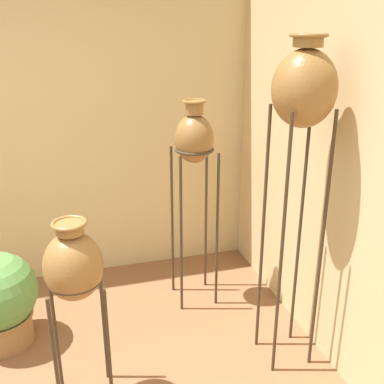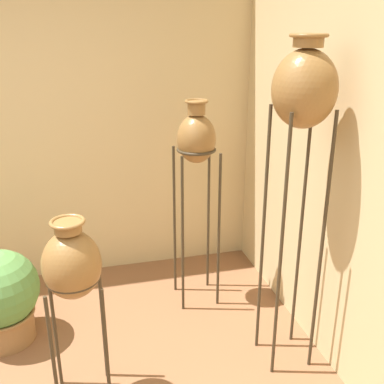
{
  "view_description": "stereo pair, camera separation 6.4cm",
  "coord_description": "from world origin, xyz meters",
  "px_view_note": "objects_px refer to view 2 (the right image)",
  "views": [
    {
      "loc": [
        0.68,
        -1.39,
        1.98
      ],
      "look_at": [
        1.35,
        0.97,
        1.08
      ],
      "focal_mm": 42.0,
      "sensor_mm": 36.0,
      "label": 1
    },
    {
      "loc": [
        0.74,
        -1.41,
        1.98
      ],
      "look_at": [
        1.35,
        0.97,
        1.08
      ],
      "focal_mm": 42.0,
      "sensor_mm": 36.0,
      "label": 2
    }
  ],
  "objects_px": {
    "vase_stand_tall": "(304,96)",
    "potted_plant": "(0,296)",
    "vase_stand_medium": "(196,144)",
    "vase_stand_short": "(72,266)"
  },
  "relations": [
    {
      "from": "vase_stand_tall",
      "to": "potted_plant",
      "type": "bearing_deg",
      "value": 160.73
    },
    {
      "from": "vase_stand_tall",
      "to": "potted_plant",
      "type": "distance_m",
      "value": 2.25
    },
    {
      "from": "vase_stand_medium",
      "to": "potted_plant",
      "type": "distance_m",
      "value": 1.64
    },
    {
      "from": "vase_stand_tall",
      "to": "vase_stand_medium",
      "type": "xyz_separation_m",
      "value": [
        -0.37,
        0.78,
        -0.42
      ]
    },
    {
      "from": "vase_stand_tall",
      "to": "potted_plant",
      "type": "height_order",
      "value": "vase_stand_tall"
    },
    {
      "from": "vase_stand_tall",
      "to": "potted_plant",
      "type": "relative_size",
      "value": 3.02
    },
    {
      "from": "vase_stand_medium",
      "to": "vase_stand_short",
      "type": "bearing_deg",
      "value": -136.78
    },
    {
      "from": "vase_stand_tall",
      "to": "potted_plant",
      "type": "xyz_separation_m",
      "value": [
        -1.73,
        0.61,
        -1.31
      ]
    },
    {
      "from": "vase_stand_short",
      "to": "potted_plant",
      "type": "bearing_deg",
      "value": 127.53
    },
    {
      "from": "potted_plant",
      "to": "vase_stand_tall",
      "type": "bearing_deg",
      "value": -19.27
    }
  ]
}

